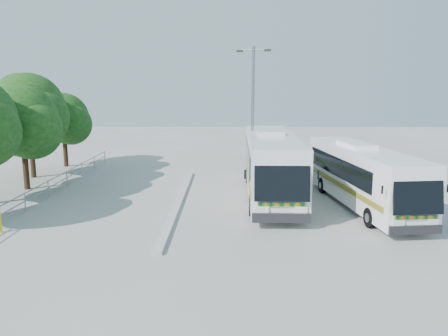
{
  "coord_description": "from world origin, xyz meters",
  "views": [
    {
      "loc": [
        0.33,
        -21.64,
        6.25
      ],
      "look_at": [
        0.21,
        2.54,
        1.83
      ],
      "focal_mm": 35.0,
      "sensor_mm": 36.0,
      "label": 1
    }
  ],
  "objects_px": {
    "coach_main": "(271,163)",
    "coach_adjacent": "(362,175)",
    "tree_far_c": "(23,121)",
    "tree_far_e": "(64,118)",
    "tree_far_d": "(30,109)",
    "bollard": "(0,221)",
    "lamppost": "(253,111)"
  },
  "relations": [
    {
      "from": "lamppost",
      "to": "coach_adjacent",
      "type": "bearing_deg",
      "value": -22.04
    },
    {
      "from": "coach_main",
      "to": "coach_adjacent",
      "type": "relative_size",
      "value": 1.13
    },
    {
      "from": "tree_far_c",
      "to": "bollard",
      "type": "xyz_separation_m",
      "value": [
        2.52,
        -8.42,
        -3.74
      ]
    },
    {
      "from": "coach_adjacent",
      "to": "bollard",
      "type": "bearing_deg",
      "value": -171.36
    },
    {
      "from": "tree_far_d",
      "to": "coach_adjacent",
      "type": "relative_size",
      "value": 0.64
    },
    {
      "from": "tree_far_c",
      "to": "tree_far_e",
      "type": "height_order",
      "value": "tree_far_c"
    },
    {
      "from": "coach_adjacent",
      "to": "bollard",
      "type": "xyz_separation_m",
      "value": [
        -17.15,
        -4.47,
        -1.2
      ]
    },
    {
      "from": "tree_far_d",
      "to": "coach_adjacent",
      "type": "xyz_separation_m",
      "value": [
        20.87,
        -7.65,
        -3.09
      ]
    },
    {
      "from": "tree_far_e",
      "to": "coach_adjacent",
      "type": "distance_m",
      "value": 23.66
    },
    {
      "from": "tree_far_e",
      "to": "lamppost",
      "type": "bearing_deg",
      "value": -26.91
    },
    {
      "from": "coach_main",
      "to": "coach_adjacent",
      "type": "distance_m",
      "value": 5.14
    },
    {
      "from": "tree_far_e",
      "to": "bollard",
      "type": "xyz_separation_m",
      "value": [
        3.03,
        -16.62,
        -3.36
      ]
    },
    {
      "from": "coach_main",
      "to": "lamppost",
      "type": "bearing_deg",
      "value": 112.25
    },
    {
      "from": "tree_far_e",
      "to": "coach_main",
      "type": "xyz_separation_m",
      "value": [
        15.57,
        -9.9,
        -1.91
      ]
    },
    {
      "from": "coach_main",
      "to": "bollard",
      "type": "xyz_separation_m",
      "value": [
        -12.54,
        -6.72,
        -1.45
      ]
    },
    {
      "from": "coach_adjacent",
      "to": "bollard",
      "type": "height_order",
      "value": "coach_adjacent"
    },
    {
      "from": "coach_main",
      "to": "lamppost",
      "type": "height_order",
      "value": "lamppost"
    },
    {
      "from": "tree_far_d",
      "to": "lamppost",
      "type": "xyz_separation_m",
      "value": [
        15.31,
        -2.93,
        0.04
      ]
    },
    {
      "from": "coach_main",
      "to": "coach_adjacent",
      "type": "height_order",
      "value": "coach_main"
    },
    {
      "from": "coach_main",
      "to": "tree_far_c",
      "type": "bearing_deg",
      "value": 174.99
    },
    {
      "from": "tree_far_d",
      "to": "tree_far_e",
      "type": "bearing_deg",
      "value": 81.37
    },
    {
      "from": "tree_far_e",
      "to": "lamppost",
      "type": "height_order",
      "value": "lamppost"
    },
    {
      "from": "tree_far_c",
      "to": "coach_adjacent",
      "type": "relative_size",
      "value": 0.56
    },
    {
      "from": "tree_far_c",
      "to": "bollard",
      "type": "distance_m",
      "value": 9.55
    },
    {
      "from": "lamppost",
      "to": "bollard",
      "type": "bearing_deg",
      "value": -123.25
    },
    {
      "from": "tree_far_d",
      "to": "bollard",
      "type": "bearing_deg",
      "value": -72.97
    },
    {
      "from": "coach_main",
      "to": "coach_adjacent",
      "type": "xyz_separation_m",
      "value": [
        4.61,
        -2.26,
        -0.25
      ]
    },
    {
      "from": "coach_adjacent",
      "to": "lamppost",
      "type": "bearing_deg",
      "value": 133.65
    },
    {
      "from": "tree_far_c",
      "to": "tree_far_d",
      "type": "height_order",
      "value": "tree_far_d"
    },
    {
      "from": "coach_adjacent",
      "to": "coach_main",
      "type": "bearing_deg",
      "value": 147.99
    },
    {
      "from": "tree_far_c",
      "to": "coach_adjacent",
      "type": "bearing_deg",
      "value": -11.35
    },
    {
      "from": "tree_far_d",
      "to": "lamppost",
      "type": "relative_size",
      "value": 0.83
    }
  ]
}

